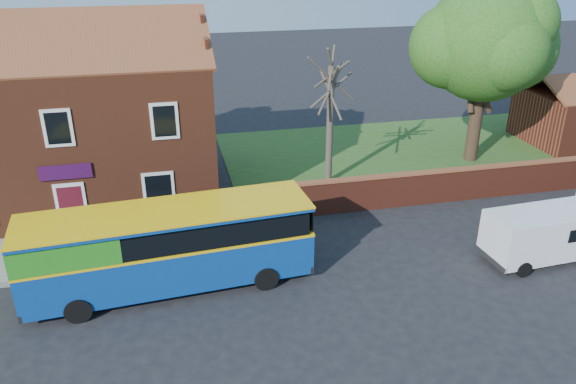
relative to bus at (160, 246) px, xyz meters
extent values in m
plane|color=black|center=(3.55, -2.69, -1.68)|extent=(120.00, 120.00, 0.00)
cube|color=gray|center=(-3.45, 3.06, -1.62)|extent=(18.00, 3.50, 0.12)
cube|color=slate|center=(-3.45, 1.31, -1.61)|extent=(18.00, 0.15, 0.14)
cube|color=#426B28|center=(16.55, 10.31, -1.66)|extent=(26.00, 12.00, 0.04)
cube|color=brown|center=(-3.45, 8.81, 1.57)|extent=(12.00, 8.00, 6.50)
cube|color=brown|center=(-3.45, 6.81, 5.82)|extent=(12.30, 4.08, 2.16)
cube|color=brown|center=(-3.45, 10.81, 5.82)|extent=(12.30, 4.08, 2.16)
cube|color=black|center=(-3.45, 4.78, 2.92)|extent=(1.10, 0.06, 1.50)
cube|color=#4C0F19|center=(-3.45, 4.76, -0.58)|extent=(0.95, 0.04, 2.10)
cube|color=silver|center=(-3.45, 4.78, -0.53)|extent=(1.20, 0.06, 2.30)
cube|color=#340C36|center=(-3.45, 4.75, 1.12)|extent=(2.00, 0.06, 0.60)
cube|color=maroon|center=(16.55, 4.31, -0.93)|extent=(22.00, 0.30, 1.50)
cube|color=brown|center=(16.55, 4.31, -0.13)|extent=(22.00, 0.38, 0.10)
cube|color=navy|center=(0.31, 0.02, -0.58)|extent=(9.82, 3.15, 1.54)
cube|color=yellow|center=(0.31, 0.02, 0.19)|extent=(9.85, 3.17, 0.10)
cube|color=black|center=(0.31, 0.02, 0.65)|extent=(9.44, 3.14, 0.77)
cube|color=#2B8B1E|center=(-2.87, -0.22, 0.65)|extent=(3.47, 2.70, 0.82)
cube|color=navy|center=(0.31, 0.02, 1.17)|extent=(9.82, 3.15, 0.14)
cube|color=yellow|center=(0.31, 0.02, 1.25)|extent=(9.87, 3.19, 0.06)
cylinder|color=black|center=(-2.69, -1.34, -1.25)|extent=(0.89, 0.35, 0.87)
cylinder|color=black|center=(-2.86, 0.91, -1.25)|extent=(0.89, 0.35, 0.87)
cylinder|color=black|center=(3.48, -0.87, -1.25)|extent=(0.89, 0.35, 0.87)
cylinder|color=black|center=(3.31, 1.39, -1.25)|extent=(0.89, 0.35, 0.87)
cube|color=white|center=(14.11, -1.24, -0.55)|extent=(4.64, 2.08, 1.73)
cylinder|color=black|center=(12.71, -2.18, -1.38)|extent=(0.61, 0.25, 0.60)
cylinder|color=black|center=(12.61, -0.48, -1.38)|extent=(0.61, 0.25, 0.60)
cylinder|color=black|center=(15.51, -0.31, -1.38)|extent=(0.61, 0.25, 0.60)
cylinder|color=black|center=(16.84, 8.89, 0.31)|extent=(0.69, 0.69, 3.98)
sphere|color=#467F27|center=(16.84, 8.89, 4.81)|extent=(6.23, 6.23, 6.23)
sphere|color=#467F27|center=(18.66, 9.24, 4.29)|extent=(4.50, 4.50, 4.50)
sphere|color=#467F27|center=(15.20, 9.41, 4.46)|extent=(4.33, 4.33, 4.33)
cylinder|color=#4C4238|center=(8.29, 7.65, 1.24)|extent=(0.33, 0.33, 5.84)
cylinder|color=#4C4238|center=(8.29, 7.65, 3.33)|extent=(0.34, 2.85, 2.30)
cylinder|color=#4C4238|center=(8.29, 7.65, 3.12)|extent=(1.49, 2.11, 2.10)
cylinder|color=#4C4238|center=(8.29, 7.65, 3.54)|extent=(2.39, 1.10, 2.33)
camera|label=1|loc=(0.54, -17.13, 9.55)|focal=35.00mm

